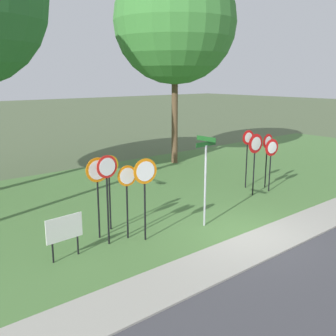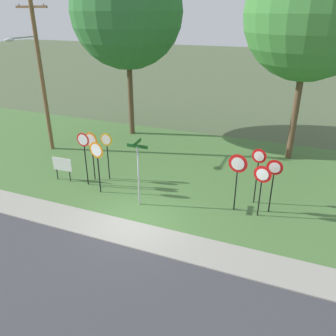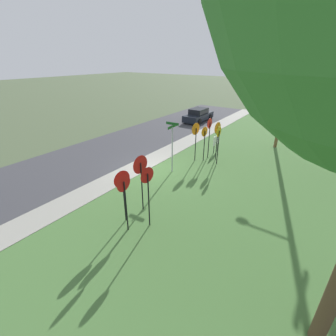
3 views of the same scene
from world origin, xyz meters
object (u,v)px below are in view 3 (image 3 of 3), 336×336
at_px(stop_sign_near_left, 218,137).
at_px(utility_pole, 286,79).
at_px(stop_sign_far_center, 204,137).
at_px(parked_hatchback_near, 198,115).
at_px(yield_sign_near_right, 140,170).
at_px(stop_sign_near_right, 209,130).
at_px(yield_sign_near_left, 147,184).
at_px(notice_board, 216,141).
at_px(stop_sign_far_left, 217,133).
at_px(yield_sign_far_right, 124,190).
at_px(street_name_post, 172,143).
at_px(stop_sign_far_right, 196,134).
at_px(yield_sign_far_left, 122,184).

height_order(stop_sign_near_left, utility_pole, utility_pole).
bearing_deg(stop_sign_far_center, parked_hatchback_near, -142.79).
height_order(yield_sign_near_right, parked_hatchback_near, yield_sign_near_right).
height_order(stop_sign_near_right, stop_sign_far_center, stop_sign_near_right).
distance_m(stop_sign_far_center, yield_sign_near_left, 7.54).
height_order(yield_sign_near_left, notice_board, yield_sign_near_left).
distance_m(stop_sign_far_left, yield_sign_far_right, 8.84).
bearing_deg(yield_sign_near_right, street_name_post, -159.09).
bearing_deg(utility_pole, street_name_post, -25.80).
relative_size(stop_sign_near_left, parked_hatchback_near, 0.60).
height_order(street_name_post, utility_pole, utility_pole).
bearing_deg(stop_sign_far_left, yield_sign_near_right, 2.78).
height_order(stop_sign_near_right, parked_hatchback_near, stop_sign_near_right).
height_order(stop_sign_far_left, stop_sign_far_right, stop_sign_far_right).
bearing_deg(street_name_post, yield_sign_near_left, 20.22).
bearing_deg(utility_pole, stop_sign_near_left, -21.92).
relative_size(stop_sign_far_right, street_name_post, 0.85).
bearing_deg(stop_sign_near_left, yield_sign_far_left, -5.01).
distance_m(stop_sign_far_right, parked_hatchback_near, 11.42).
relative_size(yield_sign_near_right, street_name_post, 0.87).
height_order(yield_sign_near_right, utility_pole, utility_pole).
distance_m(yield_sign_far_left, notice_board, 9.94).
bearing_deg(yield_sign_far_left, parked_hatchback_near, -150.62).
distance_m(stop_sign_near_right, yield_sign_far_right, 8.89).
xyz_separation_m(stop_sign_far_right, yield_sign_far_left, (7.42, 0.74, -0.15)).
bearing_deg(parked_hatchback_near, street_name_post, 21.11).
bearing_deg(stop_sign_near_right, yield_sign_near_right, 2.73).
relative_size(stop_sign_far_left, notice_board, 2.08).
height_order(stop_sign_far_left, yield_sign_far_right, stop_sign_far_left).
relative_size(yield_sign_far_left, yield_sign_far_right, 0.95).
relative_size(stop_sign_far_right, parked_hatchback_near, 0.62).
xyz_separation_m(yield_sign_near_right, yield_sign_far_left, (1.05, -0.07, -0.26)).
distance_m(stop_sign_far_right, notice_board, 2.74).
bearing_deg(parked_hatchback_near, stop_sign_far_left, 34.06).
distance_m(yield_sign_near_left, yield_sign_far_left, 1.12).
relative_size(stop_sign_near_right, notice_board, 2.21).
height_order(stop_sign_far_left, parked_hatchback_near, stop_sign_far_left).
bearing_deg(stop_sign_far_right, notice_board, 178.43).
bearing_deg(utility_pole, stop_sign_far_left, -27.90).
bearing_deg(street_name_post, yield_sign_far_right, 12.35).
xyz_separation_m(stop_sign_near_left, yield_sign_far_right, (8.19, -0.19, 0.02)).
bearing_deg(stop_sign_far_right, stop_sign_far_center, 133.47).
bearing_deg(notice_board, yield_sign_far_right, 1.61).
relative_size(yield_sign_far_right, notice_board, 1.99).
bearing_deg(stop_sign_far_right, stop_sign_near_right, 163.97).
xyz_separation_m(street_name_post, parked_hatchback_near, (-12.38, -4.87, -1.22)).
distance_m(stop_sign_near_left, yield_sign_far_left, 7.81).
bearing_deg(stop_sign_near_right, stop_sign_far_left, 87.90).
height_order(yield_sign_near_left, yield_sign_near_right, yield_sign_near_right).
xyz_separation_m(stop_sign_far_right, utility_pole, (-6.05, 3.73, 3.13)).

